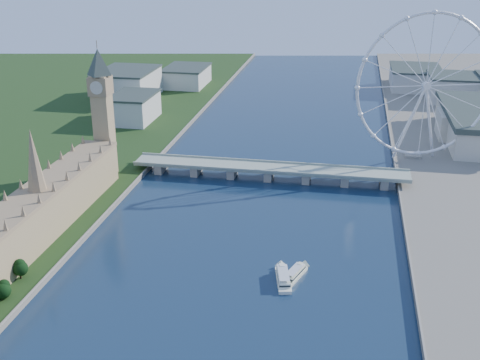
# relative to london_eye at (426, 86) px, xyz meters

# --- Properties ---
(parliament_range) EXTENTS (24.00, 200.00, 70.00)m
(parliament_range) POSITION_rel_london_eye_xyz_m (-247.98, -185.08, -49.04)
(parliament_range) COLOR tan
(parliament_range) RESTS_ON ground
(big_ben) EXTENTS (20.02, 20.02, 110.00)m
(big_ben) POSITION_rel_london_eye_xyz_m (-247.98, -77.08, -0.95)
(big_ben) COLOR tan
(big_ben) RESTS_ON ground
(westminster_bridge) EXTENTS (220.00, 22.00, 9.50)m
(westminster_bridge) POSITION_rel_london_eye_xyz_m (-119.98, -55.08, -60.89)
(westminster_bridge) COLOR gray
(westminster_bridge) RESTS_ON ground
(london_eye) EXTENTS (113.60, 39.12, 124.30)m
(london_eye) POSITION_rel_london_eye_xyz_m (0.00, 0.00, 0.00)
(london_eye) COLOR silver
(london_eye) RESTS_ON ground
(county_hall) EXTENTS (54.00, 144.00, 35.00)m
(county_hall) POSITION_rel_london_eye_xyz_m (55.02, 74.92, -67.52)
(county_hall) COLOR beige
(county_hall) RESTS_ON ground
(city_skyline) EXTENTS (505.00, 280.00, 32.00)m
(city_skyline) POSITION_rel_london_eye_xyz_m (-80.75, 205.00, -50.56)
(city_skyline) COLOR beige
(city_skyline) RESTS_ON ground
(tour_boat_near) EXTENTS (14.88, 26.89, 5.75)m
(tour_boat_near) POSITION_rel_london_eye_xyz_m (-84.62, -204.45, -67.52)
(tour_boat_near) COLOR beige
(tour_boat_near) RESTS_ON ground
(tour_boat_far) EXTENTS (13.49, 30.56, 6.55)m
(tour_boat_far) POSITION_rel_london_eye_xyz_m (-90.42, -210.73, -67.52)
(tour_boat_far) COLOR silver
(tour_boat_far) RESTS_ON ground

